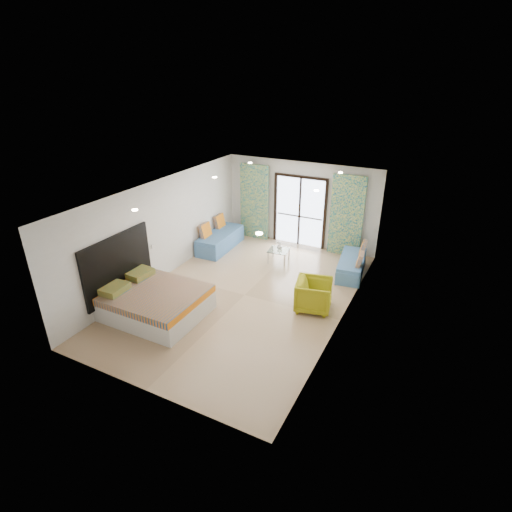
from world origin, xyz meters
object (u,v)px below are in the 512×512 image
at_px(bed, 154,302).
at_px(coffee_table, 279,251).
at_px(daybed_right, 352,265).
at_px(armchair, 314,293).
at_px(daybed_left, 220,239).

relative_size(bed, coffee_table, 3.33).
bearing_deg(coffee_table, bed, -110.44).
bearing_deg(daybed_right, bed, -138.76).
distance_m(daybed_right, armchair, 2.28).
distance_m(daybed_left, daybed_right, 4.24).
height_order(bed, armchair, armchair).
xyz_separation_m(bed, coffee_table, (1.45, 3.90, 0.02)).
distance_m(daybed_left, coffee_table, 2.09).
distance_m(bed, daybed_right, 5.48).
bearing_deg(daybed_right, armchair, -106.50).
bearing_deg(daybed_right, coffee_table, 178.56).
bearing_deg(coffee_table, daybed_left, 178.41).
relative_size(daybed_left, armchair, 2.34).
height_order(daybed_left, armchair, daybed_left).
height_order(daybed_left, coffee_table, daybed_left).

